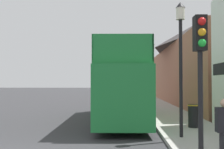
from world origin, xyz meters
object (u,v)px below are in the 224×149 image
at_px(parked_car_ahead_of_bus, 127,99).
at_px(lamp_post_nearest, 181,44).
at_px(tour_bus, 120,88).
at_px(litter_bin, 193,115).
at_px(traffic_signal, 200,56).
at_px(lamp_post_second, 152,63).

height_order(parked_car_ahead_of_bus, lamp_post_nearest, lamp_post_nearest).
bearing_deg(tour_bus, litter_bin, -43.36).
xyz_separation_m(tour_bus, lamp_post_nearest, (2.34, -5.08, 1.76)).
distance_m(tour_bus, litter_bin, 4.61).
bearing_deg(lamp_post_nearest, traffic_signal, -95.11).
bearing_deg(lamp_post_second, parked_car_ahead_of_bus, 107.13).
relative_size(parked_car_ahead_of_bus, traffic_signal, 1.21).
height_order(tour_bus, lamp_post_second, lamp_post_second).
height_order(traffic_signal, lamp_post_second, lamp_post_second).
bearing_deg(tour_bus, parked_car_ahead_of_bus, 84.57).
relative_size(tour_bus, litter_bin, 9.75).
bearing_deg(traffic_signal, parked_car_ahead_of_bus, 95.11).
relative_size(traffic_signal, litter_bin, 3.50).
xyz_separation_m(tour_bus, litter_bin, (3.34, -2.95, -1.17)).
xyz_separation_m(tour_bus, lamp_post_second, (2.13, 2.89, 1.61)).
distance_m(lamp_post_nearest, lamp_post_second, 7.97).
bearing_deg(litter_bin, parked_car_ahead_of_bus, 104.31).
bearing_deg(traffic_signal, tour_bus, 103.05).
relative_size(traffic_signal, lamp_post_nearest, 0.72).
bearing_deg(lamp_post_second, tour_bus, -126.37).
distance_m(tour_bus, traffic_signal, 8.98).
xyz_separation_m(parked_car_ahead_of_bus, lamp_post_second, (1.62, -5.24, 2.75)).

